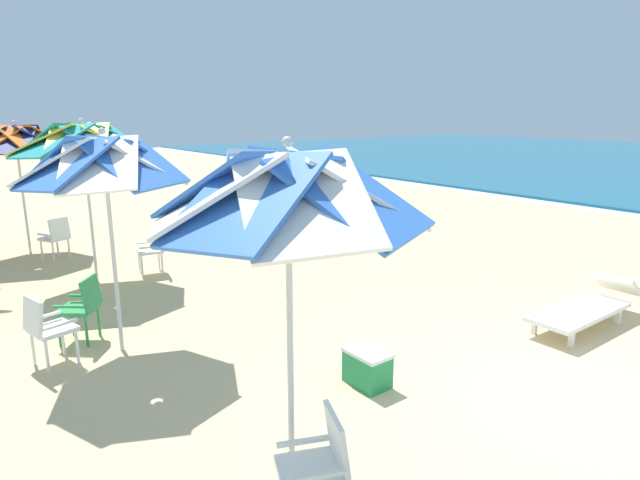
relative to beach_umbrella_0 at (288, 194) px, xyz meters
The scene contains 12 objects.
ground_plane 3.92m from the beach_umbrella_0, 74.91° to the left, with size 80.00×80.00×0.00m, color #D3B784.
beach_umbrella_0 is the anchor object (origin of this frame).
plastic_chair_0 1.92m from the beach_umbrella_0, 11.56° to the right, with size 0.58×0.60×0.87m.
beach_umbrella_1 3.33m from the beach_umbrella_0, behind, with size 2.04×2.04×2.74m.
plastic_chair_1 4.02m from the beach_umbrella_0, 162.32° to the right, with size 0.53×0.55×0.87m.
plastic_chair_2 4.34m from the beach_umbrella_0, behind, with size 0.63×0.63×0.87m.
beach_umbrella_2 6.36m from the beach_umbrella_0, behind, with size 2.34×2.34×2.80m.
plastic_chair_3 6.62m from the beach_umbrella_0, 168.44° to the left, with size 0.52×0.55×0.87m.
beach_umbrella_3 9.28m from the beach_umbrella_0, behind, with size 2.19×2.19×2.73m.
plastic_chair_4 8.49m from the beach_umbrella_0, behind, with size 0.60×0.58×0.87m.
sun_lounger_1 5.51m from the beach_umbrella_0, 91.72° to the left, with size 0.66×2.15×0.62m.
cooler_box 2.77m from the beach_umbrella_0, 116.99° to the left, with size 0.50×0.34×0.40m.
Camera 1 is at (2.28, -5.14, 2.93)m, focal length 30.03 mm.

